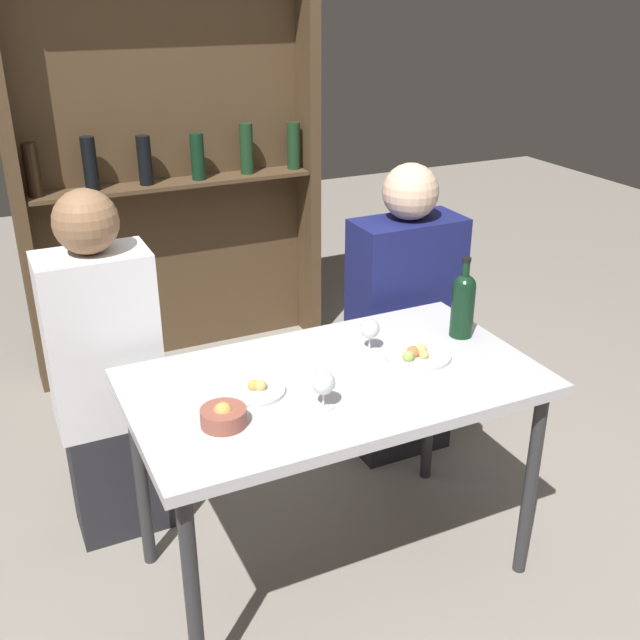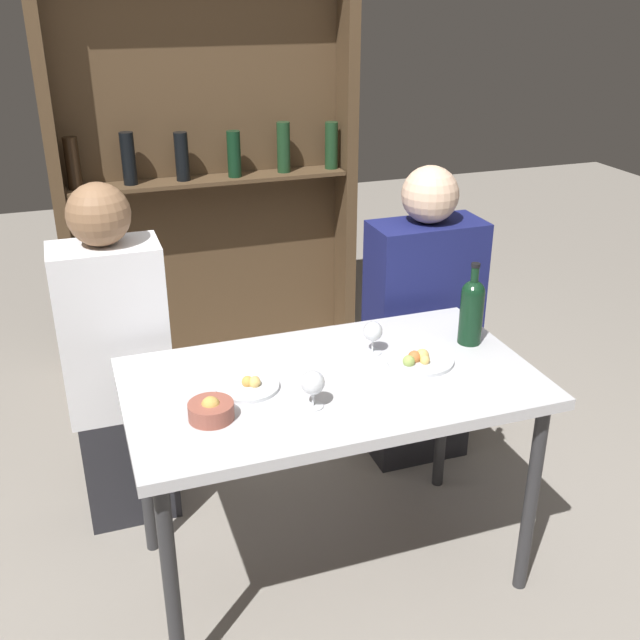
% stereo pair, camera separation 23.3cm
% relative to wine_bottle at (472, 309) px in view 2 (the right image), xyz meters
% --- Properties ---
extents(ground_plane, '(10.00, 10.00, 0.00)m').
position_rel_wine_bottle_xyz_m(ground_plane, '(-0.52, -0.08, -0.87)').
color(ground_plane, gray).
extents(dining_table, '(1.26, 0.72, 0.75)m').
position_rel_wine_bottle_xyz_m(dining_table, '(-0.52, -0.08, -0.20)').
color(dining_table, silver).
rests_on(dining_table, ground_plane).
extents(wine_rack_wall, '(1.52, 0.21, 2.24)m').
position_rel_wine_bottle_xyz_m(wine_rack_wall, '(-0.53, 1.75, 0.27)').
color(wine_rack_wall, '#4C3823').
rests_on(wine_rack_wall, ground_plane).
extents(wine_bottle, '(0.08, 0.08, 0.28)m').
position_rel_wine_bottle_xyz_m(wine_bottle, '(0.00, 0.00, 0.00)').
color(wine_bottle, black).
rests_on(wine_bottle, dining_table).
extents(wine_glass_0, '(0.07, 0.07, 0.11)m').
position_rel_wine_bottle_xyz_m(wine_glass_0, '(-0.63, -0.22, -0.05)').
color(wine_glass_0, silver).
rests_on(wine_glass_0, dining_table).
extents(wine_glass_1, '(0.06, 0.06, 0.11)m').
position_rel_wine_bottle_xyz_m(wine_glass_1, '(-0.34, 0.04, -0.05)').
color(wine_glass_1, silver).
rests_on(wine_glass_1, dining_table).
extents(food_plate_0, '(0.19, 0.19, 0.04)m').
position_rel_wine_bottle_xyz_m(food_plate_0, '(-0.78, -0.06, -0.11)').
color(food_plate_0, silver).
rests_on(food_plate_0, dining_table).
extents(food_plate_1, '(0.22, 0.22, 0.05)m').
position_rel_wine_bottle_xyz_m(food_plate_1, '(-0.23, -0.08, -0.11)').
color(food_plate_1, silver).
rests_on(food_plate_1, dining_table).
extents(snack_bowl, '(0.13, 0.13, 0.07)m').
position_rel_wine_bottle_xyz_m(snack_bowl, '(-0.92, -0.19, -0.10)').
color(snack_bowl, '#995142').
rests_on(snack_bowl, dining_table).
extents(seated_person_left, '(0.36, 0.22, 1.28)m').
position_rel_wine_bottle_xyz_m(seated_person_left, '(-1.13, 0.46, -0.26)').
color(seated_person_left, '#26262B').
rests_on(seated_person_left, ground_plane).
extents(seated_person_right, '(0.44, 0.22, 1.24)m').
position_rel_wine_bottle_xyz_m(seated_person_right, '(0.06, 0.46, -0.28)').
color(seated_person_right, '#26262B').
rests_on(seated_person_right, ground_plane).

